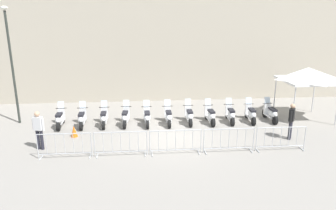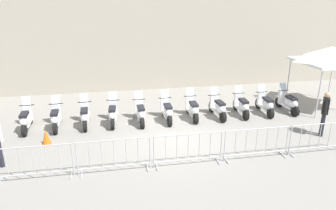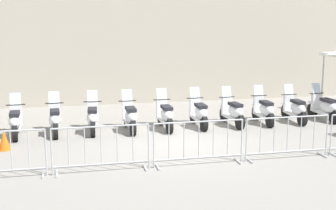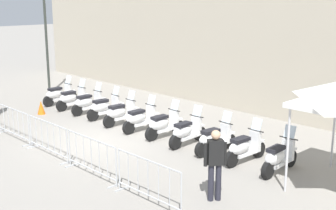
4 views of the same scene
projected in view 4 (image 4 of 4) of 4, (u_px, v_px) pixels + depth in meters
name	position (u px, v px, depth m)	size (l,w,h in m)	color
ground_plane	(100.00, 142.00, 15.16)	(120.00, 120.00, 0.00)	gray
motorcycle_0	(59.00, 95.00, 20.23)	(0.56, 1.73, 1.24)	black
motorcycle_1	(72.00, 99.00, 19.42)	(0.56, 1.72, 1.24)	black
motorcycle_2	(88.00, 103.00, 18.66)	(0.56, 1.72, 1.24)	black
motorcycle_3	(105.00, 107.00, 17.89)	(0.56, 1.73, 1.24)	black
motorcycle_4	(120.00, 113.00, 17.02)	(0.56, 1.72, 1.24)	black
motorcycle_5	(140.00, 119.00, 16.24)	(0.56, 1.72, 1.24)	black
motorcycle_6	(163.00, 125.00, 15.50)	(0.56, 1.72, 1.24)	black
motorcycle_7	(186.00, 132.00, 14.67)	(0.56, 1.73, 1.24)	black
motorcycle_8	(214.00, 139.00, 13.92)	(0.56, 1.72, 1.24)	black
motorcycle_9	(244.00, 148.00, 13.13)	(0.56, 1.72, 1.24)	black
motorcycle_10	(278.00, 157.00, 12.35)	(0.56, 1.73, 1.24)	black
barrier_segment_1	(13.00, 124.00, 15.33)	(2.19, 0.45, 1.07)	#B2B5B7
barrier_segment_2	(48.00, 139.00, 13.74)	(2.19, 0.45, 1.07)	#B2B5B7
barrier_segment_3	(91.00, 157.00, 12.15)	(2.19, 0.45, 1.07)	#B2B5B7
barrier_segment_4	(148.00, 181.00, 10.56)	(2.19, 0.45, 1.07)	#B2B5B7
street_lamp	(45.00, 19.00, 21.76)	(0.36, 0.36, 6.08)	#2D332D
officer_mid_plaza	(215.00, 161.00, 10.58)	(0.39, 0.47, 1.73)	#23232D
traffic_cone	(41.00, 108.00, 18.62)	(0.32, 0.32, 0.55)	orange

